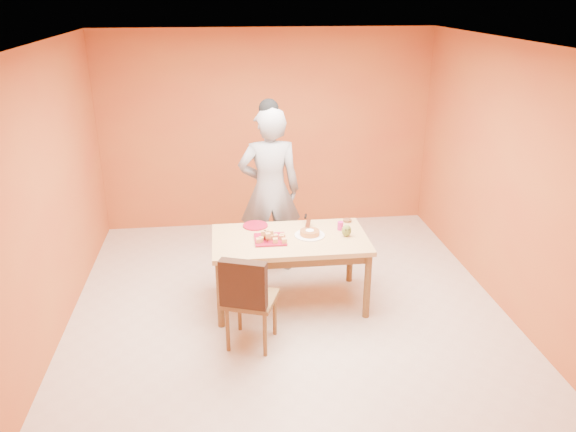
{
  "coord_description": "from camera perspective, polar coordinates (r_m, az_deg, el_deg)",
  "views": [
    {
      "loc": [
        -0.61,
        -5.01,
        3.14
      ],
      "look_at": [
        0.03,
        0.3,
        0.97
      ],
      "focal_mm": 35.0,
      "sensor_mm": 36.0,
      "label": 1
    }
  ],
  "objects": [
    {
      "name": "dining_chair",
      "position": [
        5.24,
        -3.76,
        -8.27
      ],
      "size": [
        0.58,
        0.64,
        0.97
      ],
      "rotation": [
        0.0,
        0.0,
        -0.35
      ],
      "color": "brown",
      "rests_on": "floor"
    },
    {
      "name": "checker_tin",
      "position": [
        6.22,
        6.04,
        -0.46
      ],
      "size": [
        0.12,
        0.12,
        0.03
      ],
      "primitive_type": "cylinder",
      "rotation": [
        0.0,
        0.0,
        0.33
      ],
      "color": "#3D1E10",
      "rests_on": "dining_table"
    },
    {
      "name": "ceiling",
      "position": [
        5.07,
        0.12,
        17.06
      ],
      "size": [
        5.0,
        5.0,
        0.0
      ],
      "primitive_type": "plane",
      "rotation": [
        3.14,
        0.0,
        0.0
      ],
      "color": "silver",
      "rests_on": "wall_back"
    },
    {
      "name": "dining_table",
      "position": [
        5.84,
        0.21,
        -3.05
      ],
      "size": [
        1.6,
        0.9,
        0.76
      ],
      "color": "tan",
      "rests_on": "floor"
    },
    {
      "name": "pastry_platter",
      "position": [
        5.73,
        -1.82,
        -2.4
      ],
      "size": [
        0.32,
        0.32,
        0.02
      ],
      "primitive_type": "cube",
      "rotation": [
        0.0,
        0.0,
        -0.01
      ],
      "color": "maroon",
      "rests_on": "dining_table"
    },
    {
      "name": "egg_ornament",
      "position": [
        5.83,
        5.97,
        -1.49
      ],
      "size": [
        0.11,
        0.09,
        0.13
      ],
      "primitive_type": "ellipsoid",
      "rotation": [
        0.0,
        0.0,
        -0.12
      ],
      "color": "olive",
      "rests_on": "dining_table"
    },
    {
      "name": "cake_server",
      "position": [
        5.98,
        2.05,
        -0.75
      ],
      "size": [
        0.1,
        0.25,
        0.01
      ],
      "primitive_type": "cube",
      "rotation": [
        0.0,
        0.0,
        -0.22
      ],
      "color": "silver",
      "rests_on": "sponge_cake"
    },
    {
      "name": "wall_back",
      "position": [
        7.75,
        -2.16,
        8.65
      ],
      "size": [
        4.5,
        0.0,
        4.5
      ],
      "primitive_type": "plane",
      "rotation": [
        1.57,
        0.0,
        0.0
      ],
      "color": "#C0672C",
      "rests_on": "floor"
    },
    {
      "name": "white_cake_plate",
      "position": [
        5.84,
        2.22,
        -1.96
      ],
      "size": [
        0.33,
        0.33,
        0.01
      ],
      "primitive_type": "cylinder",
      "rotation": [
        0.0,
        0.0,
        -0.04
      ],
      "color": "white",
      "rests_on": "dining_table"
    },
    {
      "name": "magenta_glass",
      "position": [
        5.99,
        5.34,
        -1.01
      ],
      "size": [
        0.07,
        0.07,
        0.09
      ],
      "primitive_type": "cylinder",
      "rotation": [
        0.0,
        0.0,
        0.04
      ],
      "color": "#C01C76",
      "rests_on": "dining_table"
    },
    {
      "name": "red_dinner_plate",
      "position": [
        6.08,
        -3.33,
        -0.97
      ],
      "size": [
        0.33,
        0.33,
        0.02
      ],
      "primitive_type": "cylinder",
      "rotation": [
        0.0,
        0.0,
        0.24
      ],
      "color": "maroon",
      "rests_on": "dining_table"
    },
    {
      "name": "sponge_cake",
      "position": [
        5.83,
        2.22,
        -1.7
      ],
      "size": [
        0.27,
        0.27,
        0.05
      ],
      "primitive_type": "cylinder",
      "rotation": [
        0.0,
        0.0,
        -0.38
      ],
      "color": "#C67133",
      "rests_on": "white_cake_plate"
    },
    {
      "name": "floor",
      "position": [
        5.94,
        0.1,
        -9.85
      ],
      "size": [
        5.0,
        5.0,
        0.0
      ],
      "primitive_type": "plane",
      "color": "beige",
      "rests_on": "ground"
    },
    {
      "name": "person",
      "position": [
        6.48,
        -1.87,
        2.56
      ],
      "size": [
        0.72,
        0.48,
        1.96
      ],
      "primitive_type": "imported",
      "rotation": [
        0.0,
        0.0,
        3.15
      ],
      "color": "gray",
      "rests_on": "floor"
    },
    {
      "name": "wall_left",
      "position": [
        5.57,
        -23.55,
        1.38
      ],
      "size": [
        0.0,
        5.0,
        5.0
      ],
      "primitive_type": "plane",
      "rotation": [
        1.57,
        0.0,
        1.57
      ],
      "color": "#C0672C",
      "rests_on": "floor"
    },
    {
      "name": "pastry_pile",
      "position": [
        5.71,
        -1.82,
        -1.89
      ],
      "size": [
        0.29,
        0.29,
        0.09
      ],
      "primitive_type": null,
      "color": "#E8A763",
      "rests_on": "pastry_platter"
    },
    {
      "name": "wall_right",
      "position": [
        6.04,
        21.84,
        3.18
      ],
      "size": [
        0.0,
        5.0,
        5.0
      ],
      "primitive_type": "plane",
      "rotation": [
        1.57,
        0.0,
        -1.57
      ],
      "color": "#C0672C",
      "rests_on": "floor"
    }
  ]
}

